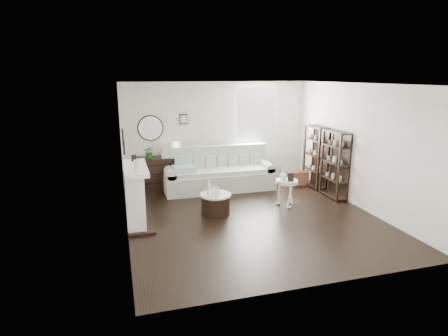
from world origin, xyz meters
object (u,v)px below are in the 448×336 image
object	(u,v)px
drum_table	(216,204)
dresser	(163,173)
pedestal_table	(287,182)
sofa	(218,175)

from	to	relation	value
drum_table	dresser	bearing A→B (deg)	111.08
dresser	drum_table	xyz separation A→B (m)	(0.83, -2.16, -0.19)
dresser	pedestal_table	bearing A→B (deg)	-39.69
dresser	drum_table	distance (m)	2.33
drum_table	pedestal_table	size ratio (longest dim) A/B	1.08
sofa	dresser	bearing A→B (deg)	164.29
dresser	sofa	bearing A→B (deg)	-15.71
sofa	drum_table	distance (m)	1.86
sofa	pedestal_table	bearing A→B (deg)	-56.17
sofa	drum_table	world-z (taller)	sofa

